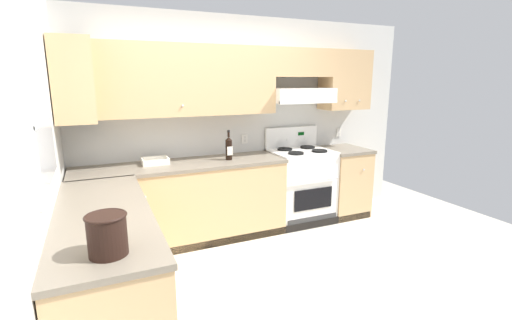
{
  "coord_description": "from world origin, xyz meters",
  "views": [
    {
      "loc": [
        -1.25,
        -2.63,
        1.81
      ],
      "look_at": [
        0.25,
        0.7,
        1.0
      ],
      "focal_mm": 25.57,
      "sensor_mm": 36.0,
      "label": 1
    }
  ],
  "objects_px": {
    "stove": "(301,185)",
    "bowl": "(155,162)",
    "wine_bottle": "(229,148)",
    "bucket": "(107,234)"
  },
  "relations": [
    {
      "from": "stove",
      "to": "bowl",
      "type": "distance_m",
      "value": 1.86
    },
    {
      "from": "stove",
      "to": "bowl",
      "type": "bearing_deg",
      "value": 177.4
    },
    {
      "from": "wine_bottle",
      "to": "bowl",
      "type": "bearing_deg",
      "value": 171.52
    },
    {
      "from": "wine_bottle",
      "to": "bucket",
      "type": "xyz_separation_m",
      "value": [
        -1.37,
        -1.93,
        -0.02
      ]
    },
    {
      "from": "stove",
      "to": "wine_bottle",
      "type": "relative_size",
      "value": 3.52
    },
    {
      "from": "stove",
      "to": "wine_bottle",
      "type": "xyz_separation_m",
      "value": [
        -0.99,
        -0.04,
        0.57
      ]
    },
    {
      "from": "stove",
      "to": "bowl",
      "type": "relative_size",
      "value": 4.27
    },
    {
      "from": "stove",
      "to": "wine_bottle",
      "type": "distance_m",
      "value": 1.15
    },
    {
      "from": "wine_bottle",
      "to": "stove",
      "type": "bearing_deg",
      "value": 2.22
    },
    {
      "from": "stove",
      "to": "wine_bottle",
      "type": "bearing_deg",
      "value": -177.78
    }
  ]
}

